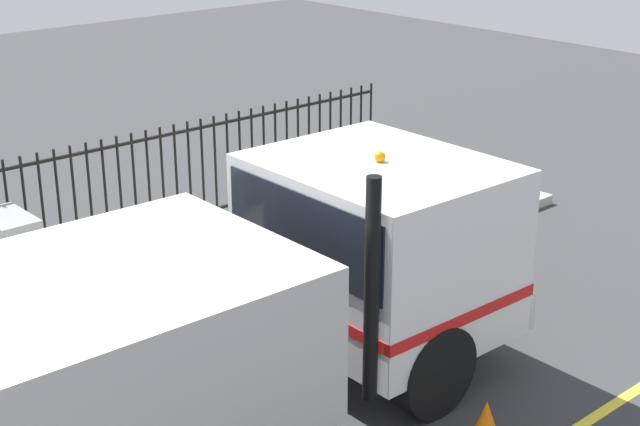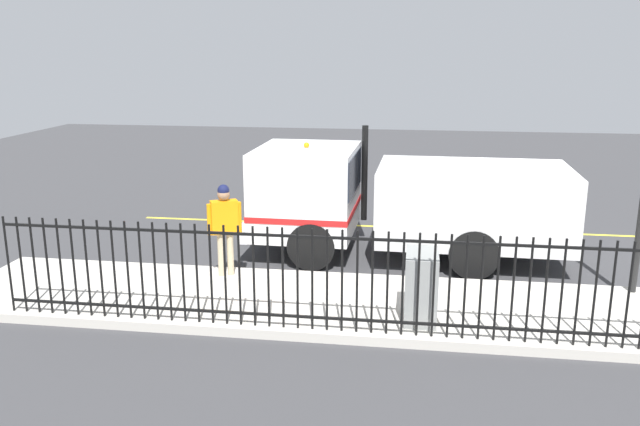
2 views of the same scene
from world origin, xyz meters
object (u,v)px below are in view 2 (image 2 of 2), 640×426
at_px(work_truck, 389,196).
at_px(worker_standing, 224,220).
at_px(traffic_cone, 341,217).
at_px(utility_cabinet, 421,286).

distance_m(work_truck, worker_standing, 3.62).
bearing_deg(worker_standing, work_truck, 9.36).
bearing_deg(traffic_cone, utility_cabinet, 18.55).
xyz_separation_m(worker_standing, utility_cabinet, (1.57, 3.61, -0.52)).
relative_size(work_truck, worker_standing, 3.81).
xyz_separation_m(worker_standing, traffic_cone, (-4.09, 1.71, -0.92)).
relative_size(utility_cabinet, traffic_cone, 1.87).
bearing_deg(traffic_cone, worker_standing, -22.72).
bearing_deg(worker_standing, traffic_cone, 41.03).
bearing_deg(work_truck, traffic_cone, 32.97).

